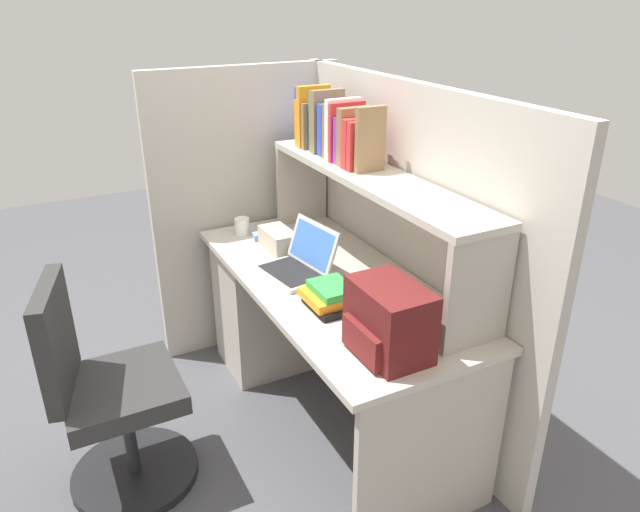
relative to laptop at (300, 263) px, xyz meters
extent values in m
plane|color=#4C4C51|center=(0.11, 0.09, -0.78)|extent=(8.00, 8.00, 0.00)
cube|color=beige|center=(0.11, 0.09, -0.07)|extent=(1.60, 0.70, 0.03)
cube|color=#B6AD9F|center=(-0.44, 0.09, -0.43)|extent=(0.40, 0.64, 0.70)
cube|color=#B6AD9F|center=(0.89, 0.09, -0.43)|extent=(0.03, 0.64, 0.70)
cube|color=#BCB5A8|center=(0.11, 0.47, -0.01)|extent=(1.84, 0.05, 1.55)
cube|color=#BCB5A8|center=(-0.74, 0.04, -0.01)|extent=(0.05, 1.06, 1.55)
cube|color=#B3A99C|center=(-0.59, 0.29, 0.16)|extent=(0.03, 0.28, 0.42)
cube|color=#B3A99C|center=(0.81, 0.29, 0.16)|extent=(0.03, 0.28, 0.42)
cube|color=beige|center=(0.11, 0.29, 0.38)|extent=(1.44, 0.28, 0.03)
cube|color=blue|center=(-0.50, 0.30, 0.54)|extent=(0.02, 0.16, 0.28)
cube|color=orange|center=(-0.46, 0.29, 0.51)|extent=(0.03, 0.18, 0.23)
cube|color=orange|center=(-0.42, 0.29, 0.55)|extent=(0.03, 0.17, 0.29)
cube|color=olive|center=(-0.39, 0.29, 0.51)|extent=(0.03, 0.16, 0.22)
cube|color=olive|center=(-0.36, 0.30, 0.52)|extent=(0.02, 0.14, 0.24)
cube|color=teal|center=(-0.33, 0.29, 0.54)|extent=(0.03, 0.14, 0.28)
cube|color=olive|center=(-0.29, 0.29, 0.55)|extent=(0.04, 0.16, 0.29)
cube|color=blue|center=(-0.24, 0.30, 0.52)|extent=(0.04, 0.15, 0.24)
cube|color=olive|center=(-0.20, 0.30, 0.52)|extent=(0.04, 0.15, 0.25)
cube|color=white|center=(-0.15, 0.30, 0.54)|extent=(0.03, 0.17, 0.27)
cube|color=red|center=(-0.12, 0.30, 0.53)|extent=(0.02, 0.18, 0.26)
cube|color=purple|center=(-0.09, 0.29, 0.50)|extent=(0.03, 0.13, 0.21)
cube|color=olive|center=(-0.05, 0.29, 0.52)|extent=(0.04, 0.15, 0.25)
cube|color=red|center=(0.00, 0.30, 0.51)|extent=(0.04, 0.17, 0.21)
cube|color=red|center=(0.04, 0.29, 0.50)|extent=(0.03, 0.16, 0.21)
cube|color=olive|center=(0.08, 0.30, 0.54)|extent=(0.03, 0.14, 0.28)
cube|color=#B7BABF|center=(0.01, -0.04, -0.04)|extent=(0.34, 0.26, 0.02)
cube|color=black|center=(0.01, -0.05, -0.03)|extent=(0.30, 0.21, 0.00)
cube|color=#B7BABF|center=(-0.01, 0.07, 0.07)|extent=(0.32, 0.13, 0.19)
cube|color=#3F72CC|center=(-0.01, 0.07, 0.07)|extent=(0.28, 0.10, 0.16)
cube|color=#591919|center=(0.71, 0.01, 0.08)|extent=(0.30, 0.20, 0.26)
cube|color=maroon|center=(0.71, -0.10, 0.02)|extent=(0.22, 0.04, 0.12)
cube|color=#7299C6|center=(-0.45, 0.01, -0.03)|extent=(0.07, 0.11, 0.03)
cylinder|color=white|center=(-0.55, -0.07, -0.01)|extent=(0.08, 0.08, 0.09)
cube|color=#BFB299|center=(-0.29, 0.02, 0.00)|extent=(0.22, 0.13, 0.10)
cube|color=black|center=(0.34, -0.02, -0.04)|extent=(0.21, 0.17, 0.03)
cube|color=orange|center=(0.33, -0.02, 0.00)|extent=(0.19, 0.19, 0.03)
cube|color=green|center=(0.33, -0.02, 0.03)|extent=(0.18, 0.14, 0.03)
cylinder|color=black|center=(0.11, -0.83, -0.76)|extent=(0.52, 0.52, 0.04)
cylinder|color=#262628|center=(0.11, -0.83, -0.54)|extent=(0.05, 0.05, 0.41)
cube|color=#2D2D2D|center=(0.11, -0.83, -0.33)|extent=(0.44, 0.44, 0.08)
cube|color=#2D2D2D|center=(0.06, -1.03, -0.07)|extent=(0.40, 0.15, 0.44)
camera|label=1|loc=(2.15, -1.01, 1.11)|focal=33.11mm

